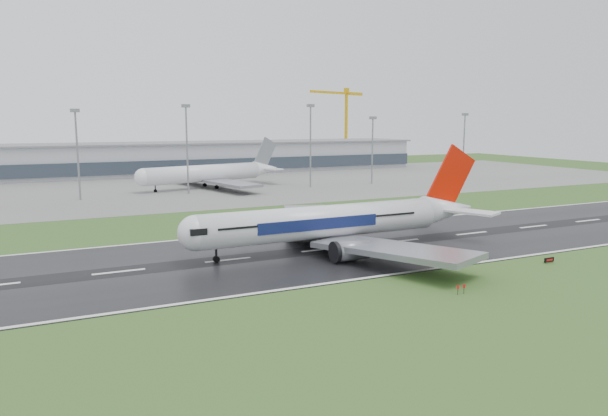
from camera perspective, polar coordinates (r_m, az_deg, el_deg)
ground at (r=124.14m, az=10.08°, el=-3.42°), size 520.00×520.00×0.00m
runway at (r=124.13m, az=10.08°, el=-3.39°), size 400.00×45.00×0.10m
apron at (r=236.19m, az=-7.59°, el=2.49°), size 400.00×130.00×0.08m
terminal at (r=293.14m, az=-11.17°, el=5.10°), size 240.00×36.00×15.00m
main_airliner at (r=113.67m, az=4.02°, el=0.78°), size 69.06×65.84×20.18m
parked_airliner at (r=222.68m, az=-9.84°, el=4.51°), size 77.23×73.97×18.96m
tower_crane at (r=343.07m, az=4.38°, el=8.39°), size 44.85×19.25×46.28m
runway_sign at (r=113.54m, az=24.06°, el=-4.96°), size 2.30×0.74×1.04m
floodmast_1 at (r=199.55m, az=-22.40°, el=4.94°), size 0.64×0.64×29.32m
floodmast_2 at (r=204.55m, az=-12.02°, el=5.76°), size 0.64×0.64×31.25m
floodmast_3 at (r=221.08m, az=0.68°, el=6.27°), size 0.64×0.64×31.93m
floodmast_4 at (r=235.22m, az=7.09°, el=5.79°), size 0.64×0.64×27.24m
floodmast_5 at (r=264.58m, az=16.21°, el=6.03°), size 0.64×0.64×28.92m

